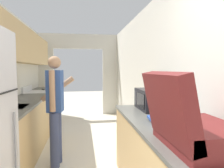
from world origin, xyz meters
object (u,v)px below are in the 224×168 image
(person, at_px, (55,108))
(knife, at_px, (43,89))
(range_oven, at_px, (40,110))
(suitcase, at_px, (189,125))
(microwave, at_px, (152,99))
(book_stack, at_px, (160,120))

(person, distance_m, knife, 2.49)
(range_oven, height_order, person, person)
(suitcase, relative_size, knife, 2.17)
(microwave, relative_size, knife, 1.84)
(person, bearing_deg, microwave, -103.13)
(range_oven, distance_m, person, 2.06)
(suitcase, bearing_deg, microwave, 81.33)
(range_oven, relative_size, person, 0.64)
(microwave, bearing_deg, person, 159.70)
(suitcase, bearing_deg, book_stack, 84.33)
(suitcase, relative_size, microwave, 1.18)
(person, distance_m, microwave, 1.40)
(book_stack, height_order, knife, book_stack)
(range_oven, height_order, suitcase, suitcase)
(person, xyz_separation_m, book_stack, (1.17, -1.10, 0.05))
(person, xyz_separation_m, microwave, (1.30, -0.48, 0.16))
(range_oven, xyz_separation_m, person, (0.60, -1.92, 0.41))
(range_oven, relative_size, book_stack, 3.66)
(suitcase, bearing_deg, person, 122.32)
(range_oven, distance_m, knife, 0.66)
(person, height_order, knife, person)
(book_stack, distance_m, knife, 3.93)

